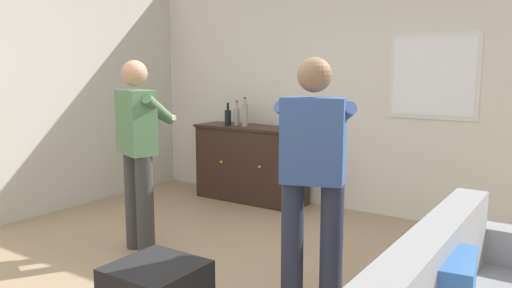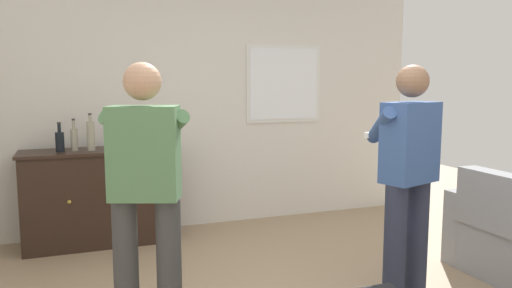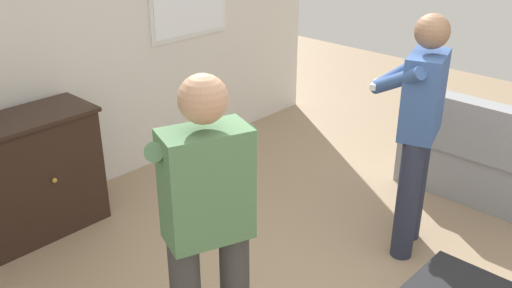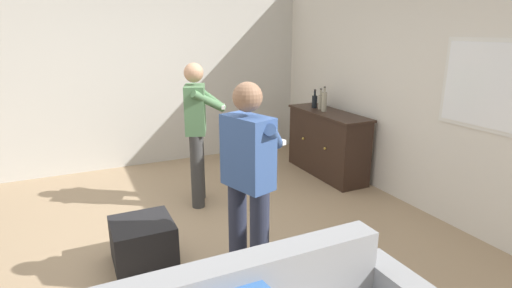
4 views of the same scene
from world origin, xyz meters
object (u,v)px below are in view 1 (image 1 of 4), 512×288
bottle_liquor_amber (245,115)px  bottle_spirits_clear (228,117)px  bottle_wine_green (237,116)px  person_standing_right (313,174)px  sideboard_cabinet (251,164)px  person_standing_left (138,147)px

bottle_liquor_amber → bottle_spirits_clear: 0.28m
bottle_wine_green → person_standing_right: (2.14, -2.10, -0.10)m
person_standing_right → bottle_spirits_clear: bearing=137.4°
sideboard_cabinet → bottle_liquor_amber: bottle_liquor_amber is taller
person_standing_left → bottle_liquor_amber: bearing=96.9°
bottle_spirits_clear → person_standing_right: (2.27, -2.08, -0.08)m
sideboard_cabinet → bottle_wine_green: bottle_wine_green is taller
bottle_wine_green → bottle_liquor_amber: bearing=-14.8°
bottle_spirits_clear → sideboard_cabinet: bearing=3.2°
bottle_wine_green → bottle_spirits_clear: bearing=-172.4°
person_standing_left → bottle_spirits_clear: bearing=104.6°
bottle_wine_green → bottle_liquor_amber: size_ratio=0.86×
sideboard_cabinet → person_standing_right: (1.93, -2.10, 0.48)m
sideboard_cabinet → person_standing_left: 2.03m
bottle_liquor_amber → person_standing_left: bearing=-83.1°
bottle_liquor_amber → person_standing_right: size_ratio=0.21×
bottle_liquor_amber → bottle_spirits_clear: bearing=175.4°
bottle_liquor_amber → person_standing_right: (2.00, -2.06, -0.12)m
bottle_spirits_clear → person_standing_left: size_ratio=0.16×
bottle_wine_green → person_standing_right: size_ratio=0.18×
sideboard_cabinet → bottle_spirits_clear: (-0.34, -0.02, 0.56)m
sideboard_cabinet → bottle_wine_green: 0.61m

